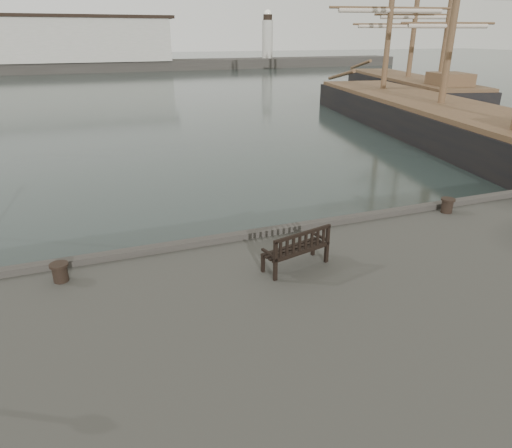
% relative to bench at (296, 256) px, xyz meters
% --- Properties ---
extents(ground, '(400.00, 400.00, 0.00)m').
position_rel_bench_xyz_m(ground, '(-0.11, 2.32, -1.88)').
color(ground, black).
rests_on(ground, ground).
extents(breakwater, '(140.00, 9.50, 12.20)m').
position_rel_bench_xyz_m(breakwater, '(-4.67, 94.32, 2.41)').
color(breakwater, '#383530').
rests_on(breakwater, ground).
extents(bench, '(1.86, 1.02, 1.02)m').
position_rel_bench_xyz_m(bench, '(0.00, 0.00, 0.00)').
color(bench, black).
rests_on(bench, quay).
extents(bollard_left, '(0.53, 0.53, 0.46)m').
position_rel_bench_xyz_m(bollard_left, '(-5.56, 1.38, -0.09)').
color(bollard_left, black).
rests_on(bollard_left, quay).
extents(bollard_right, '(0.57, 0.57, 0.48)m').
position_rel_bench_xyz_m(bollard_right, '(6.37, 1.71, -0.08)').
color(bollard_right, black).
rests_on(bollard_right, quay).
extents(tall_ship_main, '(13.52, 36.02, 26.49)m').
position_rel_bench_xyz_m(tall_ship_main, '(20.33, 17.89, -1.20)').
color(tall_ship_main, black).
rests_on(tall_ship_main, ground).
extents(tall_ship_far, '(12.51, 27.47, 23.05)m').
position_rel_bench_xyz_m(tall_ship_far, '(31.08, 35.37, -1.12)').
color(tall_ship_far, black).
rests_on(tall_ship_far, ground).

